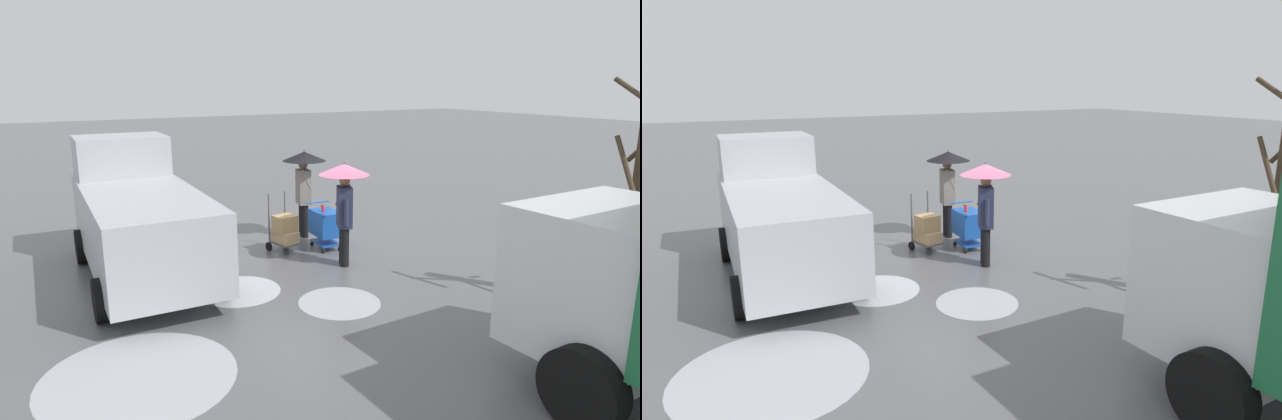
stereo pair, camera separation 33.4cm
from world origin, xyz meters
The scene contains 10 objects.
ground_plane centered at (0.00, 0.00, 0.00)m, with size 90.00×90.00×0.00m, color #5B5B5E.
slush_patch_near_cluster centered at (4.52, 3.41, 0.00)m, with size 2.54×2.54×0.01m, color #ADAFB5.
slush_patch_under_van centered at (2.30, 1.29, 0.00)m, with size 1.52×1.52×0.01m, color silver.
slush_patch_mid_street centered at (0.98, 2.66, 0.00)m, with size 1.44×1.44×0.01m, color #ADAFB5.
cargo_van_parked_right centered at (3.62, -0.47, 1.18)m, with size 2.30×5.39×2.60m.
shopping_cart_vendor centered at (-0.39, -0.15, 0.57)m, with size 0.61×0.86×1.04m.
hand_dolly_boxes centered at (0.53, -0.39, 0.49)m, with size 0.62×0.78×1.32m.
pedestrian_pink_side centered at (-0.18, 0.96, 1.58)m, with size 1.04×1.04×2.15m.
pedestrian_black_side centered at (-0.41, -1.22, 1.58)m, with size 1.04×1.04×2.15m.
bare_tree_near centered at (-3.17, 5.18, 1.92)m, with size 0.87×0.92×3.92m.
Camera 1 is at (5.62, 10.06, 3.78)m, focal length 30.32 mm.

